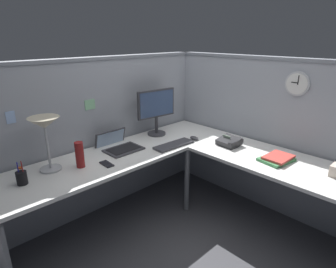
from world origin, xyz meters
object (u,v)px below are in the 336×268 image
computer_mouse (194,138)px  desk_lamp_dome (45,127)px  monitor (156,109)px  thermos_flask (80,155)px  keyboard (174,145)px  cell_phone (107,164)px  office_phone (229,142)px  wall_clock (297,84)px  book_stack (277,159)px  pen_cup (22,178)px  laptop (118,145)px

computer_mouse → desk_lamp_dome: bearing=165.9°
monitor → thermos_flask: bearing=-170.1°
keyboard → computer_mouse: 0.28m
keyboard → cell_phone: bearing=175.4°
thermos_flask → cell_phone: bearing=-31.6°
keyboard → thermos_flask: bearing=170.0°
office_phone → monitor: bearing=111.2°
thermos_flask → wall_clock: wall_clock is taller
monitor → desk_lamp_dome: monitor is taller
book_stack → pen_cup: bearing=147.4°
desk_lamp_dome → keyboard: bearing=-16.5°
computer_mouse → monitor: bearing=113.3°
laptop → pen_cup: 0.93m
keyboard → office_phone: office_phone is taller
pen_cup → cell_phone: size_ratio=1.25×
computer_mouse → desk_lamp_dome: size_ratio=0.23×
cell_phone → thermos_flask: 0.24m
laptop → book_stack: size_ratio=1.23×
book_stack → wall_clock: bearing=9.6°
cell_phone → book_stack: bearing=-38.9°
monitor → laptop: bearing=-176.6°
laptop → desk_lamp_dome: (-0.67, -0.02, 0.34)m
keyboard → pen_cup: 1.37m
pen_cup → office_phone: 1.86m
office_phone → desk_lamp_dome: bearing=154.9°
laptop → computer_mouse: laptop is taller
laptop → cell_phone: 0.39m
desk_lamp_dome → thermos_flask: size_ratio=2.02×
wall_clock → pen_cup: bearing=153.3°
laptop → keyboard: size_ratio=0.89×
wall_clock → computer_mouse: bearing=120.5°
pen_cup → thermos_flask: bearing=-4.1°
monitor → keyboard: (-0.11, -0.38, -0.28)m
desk_lamp_dome → office_phone: bearing=-25.1°
monitor → book_stack: bearing=-77.2°
office_phone → keyboard: bearing=136.9°
keyboard → desk_lamp_dome: bearing=166.3°
keyboard → thermos_flask: 0.92m
keyboard → office_phone: bearing=-40.3°
cell_phone → office_phone: 1.22m
monitor → book_stack: (0.29, -1.26, -0.27)m
monitor → laptop: size_ratio=1.30×
computer_mouse → keyboard: bearing=175.4°
wall_clock → desk_lamp_dome: bearing=148.3°
computer_mouse → cell_phone: (-1.00, 0.11, -0.01)m
desk_lamp_dome → computer_mouse: bearing=-14.1°
cell_phone → laptop: bearing=43.5°
laptop → wall_clock: bearing=-44.6°
wall_clock → thermos_flask: bearing=148.2°
computer_mouse → book_stack: bearing=-82.4°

